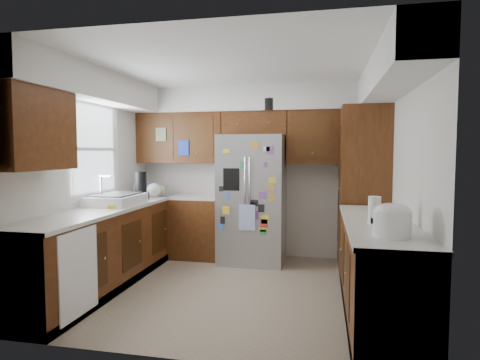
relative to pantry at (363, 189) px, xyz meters
name	(u,v)px	position (x,y,z in m)	size (l,w,h in m)	color
floor	(234,289)	(-1.50, -1.15, -1.07)	(3.60, 3.60, 0.00)	gray
room_shell	(232,131)	(-1.61, -0.79, 0.75)	(3.64, 3.24, 2.52)	silver
left_counter_run	(125,246)	(-2.86, -1.12, -0.65)	(1.36, 3.20, 0.92)	#3E1F0C
right_counter_run	(378,274)	(0.00, -1.62, -0.65)	(0.63, 2.25, 0.92)	#3E1F0C
pantry	(363,189)	(0.00, 0.00, 0.00)	(0.60, 0.90, 2.15)	#3E1F0C
fridge	(252,199)	(-1.50, 0.05, -0.17)	(0.90, 0.79, 1.80)	#939397
bridge_cabinet	(255,124)	(-1.50, 0.28, 0.90)	(0.96, 0.34, 0.35)	#3E1F0C
fridge_top_items	(257,103)	(-1.46, 0.22, 1.19)	(0.73, 0.31, 0.25)	#1115B9
sink_assembly	(116,199)	(-3.00, -1.05, -0.09)	(0.52, 0.70, 0.37)	white
left_counter_clutter	(146,189)	(-2.97, -0.29, -0.02)	(0.38, 0.87, 0.38)	black
rice_cooker	(392,219)	(0.00, -2.30, -0.02)	(0.30, 0.29, 0.26)	white
paper_towel	(374,210)	(-0.07, -1.78, -0.03)	(0.11, 0.11, 0.25)	white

